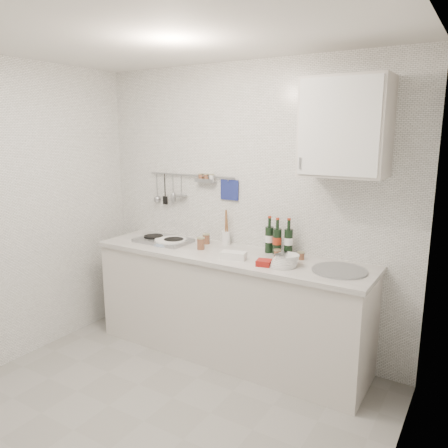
# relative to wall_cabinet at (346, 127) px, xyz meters

# --- Properties ---
(floor) EXTENTS (3.00, 3.00, 0.00)m
(floor) POSITION_rel_wall_cabinet_xyz_m (-0.90, -1.22, -1.95)
(floor) COLOR gray
(floor) RESTS_ON ground
(ceiling) EXTENTS (3.00, 3.00, 0.00)m
(ceiling) POSITION_rel_wall_cabinet_xyz_m (-0.90, -1.22, 0.55)
(ceiling) COLOR silver
(ceiling) RESTS_ON back_wall
(back_wall) EXTENTS (3.00, 0.02, 2.50)m
(back_wall) POSITION_rel_wall_cabinet_xyz_m (-0.90, 0.18, -0.70)
(back_wall) COLOR silver
(back_wall) RESTS_ON floor
(wall_right) EXTENTS (0.02, 2.80, 2.50)m
(wall_right) POSITION_rel_wall_cabinet_xyz_m (0.60, -1.22, -0.70)
(wall_right) COLOR silver
(wall_right) RESTS_ON floor
(counter) EXTENTS (2.44, 0.64, 0.96)m
(counter) POSITION_rel_wall_cabinet_xyz_m (-0.89, -0.12, -1.52)
(counter) COLOR beige
(counter) RESTS_ON floor
(wall_rail) EXTENTS (0.98, 0.09, 0.34)m
(wall_rail) POSITION_rel_wall_cabinet_xyz_m (-1.50, 0.15, -0.52)
(wall_rail) COLOR #93969B
(wall_rail) RESTS_ON back_wall
(wall_cabinet) EXTENTS (0.60, 0.38, 0.70)m
(wall_cabinet) POSITION_rel_wall_cabinet_xyz_m (0.00, 0.00, 0.00)
(wall_cabinet) COLOR beige
(wall_cabinet) RESTS_ON back_wall
(plate_stack_hob) EXTENTS (0.30, 0.30, 0.04)m
(plate_stack_hob) POSITION_rel_wall_cabinet_xyz_m (-1.51, -0.14, -1.01)
(plate_stack_hob) COLOR #4D76B0
(plate_stack_hob) RESTS_ON counter
(plate_stack_sink) EXTENTS (0.23, 0.21, 0.10)m
(plate_stack_sink) POSITION_rel_wall_cabinet_xyz_m (-0.34, -0.21, -0.98)
(plate_stack_sink) COLOR white
(plate_stack_sink) RESTS_ON counter
(wine_bottles) EXTENTS (0.25, 0.11, 0.31)m
(wine_bottles) POSITION_rel_wall_cabinet_xyz_m (-0.53, 0.06, -0.87)
(wine_bottles) COLOR black
(wine_bottles) RESTS_ON counter
(butter_dish) EXTENTS (0.22, 0.14, 0.06)m
(butter_dish) POSITION_rel_wall_cabinet_xyz_m (-0.77, -0.26, -1.00)
(butter_dish) COLOR white
(butter_dish) RESTS_ON counter
(strawberry_punnet) EXTENTS (0.13, 0.13, 0.04)m
(strawberry_punnet) POSITION_rel_wall_cabinet_xyz_m (-0.48, -0.28, -1.01)
(strawberry_punnet) COLOR #A21E12
(strawberry_punnet) RESTS_ON counter
(utensil_crock) EXTENTS (0.08, 0.08, 0.32)m
(utensil_crock) POSITION_rel_wall_cabinet_xyz_m (-1.07, 0.11, -0.95)
(utensil_crock) COLOR white
(utensil_crock) RESTS_ON counter
(jar_a) EXTENTS (0.07, 0.07, 0.09)m
(jar_a) POSITION_rel_wall_cabinet_xyz_m (-1.23, 0.03, -0.98)
(jar_a) COLOR brown
(jar_a) RESTS_ON counter
(jar_b) EXTENTS (0.06, 0.06, 0.06)m
(jar_b) POSITION_rel_wall_cabinet_xyz_m (-0.30, 0.02, -1.00)
(jar_b) COLOR brown
(jar_b) RESTS_ON counter
(jar_c) EXTENTS (0.06, 0.06, 0.07)m
(jar_c) POSITION_rel_wall_cabinet_xyz_m (-0.48, -0.04, -0.99)
(jar_c) COLOR brown
(jar_c) RESTS_ON counter
(jar_d) EXTENTS (0.07, 0.07, 0.11)m
(jar_d) POSITION_rel_wall_cabinet_xyz_m (-1.16, -0.15, -0.98)
(jar_d) COLOR brown
(jar_d) RESTS_ON counter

